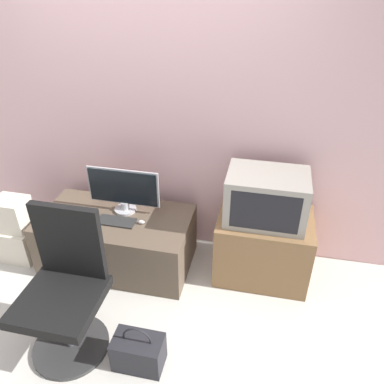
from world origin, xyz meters
The scene contains 12 objects.
ground_plane centered at (0.00, 0.00, 0.00)m, with size 12.00×12.00×0.00m, color beige.
wall_back centered at (0.00, 1.32, 1.30)m, with size 4.40×0.05×2.60m.
desk centered at (-0.19, 0.86, 0.24)m, with size 1.24×0.66×0.48m.
side_stand centered at (1.02, 1.00, 0.28)m, with size 0.74×0.55×0.56m.
main_monitor centered at (-0.14, 0.97, 0.68)m, with size 0.61×0.18×0.39m.
keyboard centered at (-0.15, 0.80, 0.48)m, with size 0.31×0.14×0.01m.
mouse centered at (0.05, 0.82, 0.49)m, with size 0.06×0.03×0.03m.
crt_tv centered at (1.00, 0.98, 0.75)m, with size 0.60×0.42×0.39m.
office_chair centered at (-0.19, 0.03, 0.45)m, with size 0.51×0.51×1.02m.
cardboard_box_lower centered at (-1.06, 0.74, 0.16)m, with size 0.29×0.28×0.31m.
cardboard_box_upper centered at (-1.06, 0.74, 0.46)m, with size 0.26×0.22×0.29m.
handbag centered at (0.31, -0.05, 0.12)m, with size 0.33×0.19×0.34m.
Camera 1 is at (0.97, -1.46, 2.26)m, focal length 35.00 mm.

